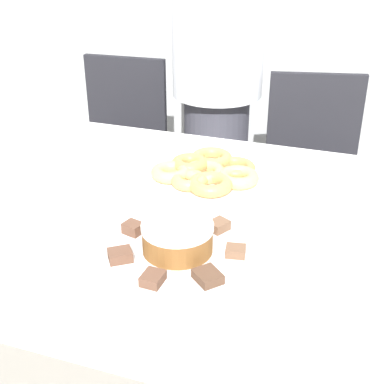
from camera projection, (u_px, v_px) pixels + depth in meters
table at (178, 236)px, 1.44m from camera, size 1.71×1.07×0.76m
person_standing at (217, 82)px, 2.29m from camera, size 0.38×0.38×1.56m
office_chair_left at (118, 161)px, 2.55m from camera, size 0.46×0.46×0.87m
office_chair_right at (311, 189)px, 2.28m from camera, size 0.53×0.53×0.87m
plate_cake at (178, 252)px, 1.22m from camera, size 0.37×0.37×0.01m
plate_donuts at (203, 179)px, 1.57m from camera, size 0.37×0.37×0.01m
frosted_cake at (178, 237)px, 1.20m from camera, size 0.16×0.16×0.07m
lamington_0 at (120, 255)px, 1.18m from camera, size 0.07×0.07×0.02m
lamington_1 at (153, 278)px, 1.11m from camera, size 0.04×0.05×0.02m
lamington_2 at (208, 276)px, 1.11m from camera, size 0.08×0.07×0.02m
lamington_3 at (236, 251)px, 1.20m from camera, size 0.05×0.05×0.02m
lamington_4 at (219, 225)px, 1.29m from camera, size 0.06×0.06×0.02m
lamington_5 at (175, 217)px, 1.33m from camera, size 0.06×0.06×0.02m
lamington_6 at (133, 228)px, 1.28m from camera, size 0.05×0.05×0.03m
donut_0 at (203, 172)px, 1.56m from camera, size 0.13×0.13×0.03m
donut_1 at (235, 167)px, 1.59m from camera, size 0.12×0.12×0.03m
donut_2 at (211, 158)px, 1.64m from camera, size 0.13×0.13×0.03m
donut_3 at (190, 164)px, 1.60m from camera, size 0.11×0.11×0.04m
donut_4 at (171, 172)px, 1.55m from camera, size 0.12×0.12×0.04m
donut_5 at (189, 180)px, 1.51m from camera, size 0.10×0.10×0.03m
donut_6 at (210, 184)px, 1.48m from camera, size 0.13×0.13×0.04m
donut_7 at (238, 177)px, 1.52m from camera, size 0.12×0.12×0.04m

